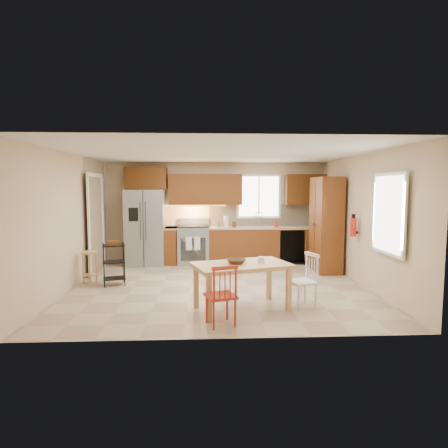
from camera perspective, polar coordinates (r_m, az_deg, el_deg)
floor at (r=7.22m, az=-0.78°, el=-9.44°), size 5.50×5.50×0.00m
ceiling at (r=7.00m, az=-0.81°, el=10.74°), size 5.50×5.00×0.02m
wall_back at (r=9.49m, az=-1.31°, el=1.81°), size 5.50×0.02×2.50m
wall_front at (r=4.52m, az=0.29°, el=-2.27°), size 5.50×0.02×2.50m
wall_left at (r=7.43m, az=-22.49°, el=0.37°), size 0.02×5.00×2.50m
wall_right at (r=7.61m, az=20.38°, el=0.55°), size 0.02×5.00×2.50m
refrigerator at (r=9.26m, az=-11.82°, el=-0.51°), size 0.92×0.75×1.82m
range_stove at (r=9.27m, az=-4.66°, el=-3.21°), size 0.76×0.63×0.92m
base_cabinet_narrow at (r=9.32m, az=-8.04°, el=-3.26°), size 0.30×0.60×0.90m
base_cabinet_run at (r=9.40m, az=6.64°, el=-3.16°), size 2.92×0.60×0.90m
dishwasher at (r=9.23m, az=10.37°, el=-3.38°), size 0.60×0.02×0.78m
backsplash at (r=9.60m, az=6.41°, el=1.37°), size 2.92×0.03×0.55m
upper_over_fridge at (r=9.41m, az=-11.77°, el=6.84°), size 1.00×0.35×0.55m
upper_left_block at (r=9.30m, az=-2.84°, el=5.28°), size 1.80×0.35×0.75m
upper_right_block at (r=9.62m, az=12.28°, el=5.16°), size 1.00×0.35×0.75m
window_back at (r=9.55m, az=5.32°, el=4.21°), size 1.12×0.04×1.12m
sink at (r=9.32m, az=5.51°, el=-0.69°), size 0.62×0.46×0.16m
undercab_glow at (r=9.29m, az=-4.68°, el=2.83°), size 1.60×0.30×0.01m
soap_bottle at (r=9.27m, az=7.93°, el=0.10°), size 0.09×0.09×0.19m
paper_towel at (r=9.17m, az=0.31°, el=0.37°), size 0.12×0.12×0.28m
canister_steel at (r=9.17m, az=-0.94°, el=0.05°), size 0.11×0.11×0.18m
canister_wood at (r=9.16m, az=1.57°, el=-0.08°), size 0.10×0.10×0.14m
pantry at (r=8.63m, az=15.26°, el=-0.08°), size 0.50×0.95×2.10m
fire_extinguisher at (r=7.71m, az=19.09°, el=-0.46°), size 0.12×0.12×0.36m
window_right at (r=6.52m, az=23.83°, el=1.42°), size 0.04×1.02×1.32m
doorway at (r=8.66m, az=-19.05°, el=-0.17°), size 0.04×0.95×2.10m
dining_table at (r=5.83m, az=2.72°, el=-9.55°), size 1.61×1.20×0.70m
chair_red at (r=5.16m, az=-0.52°, el=-10.71°), size 0.49×0.49×0.84m
chair_white at (r=6.02m, az=11.81°, el=-8.46°), size 0.49×0.49×0.84m
table_bowl at (r=5.73m, az=1.84°, el=-6.11°), size 0.36×0.36×0.07m
table_jar at (r=5.86m, az=5.71°, el=-5.61°), size 0.12×0.12×0.11m
bar_stool at (r=7.75m, az=-19.78°, el=-6.29°), size 0.40×0.40×0.64m
utility_cart at (r=7.50m, az=-16.42°, el=-5.89°), size 0.48×0.42×0.82m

